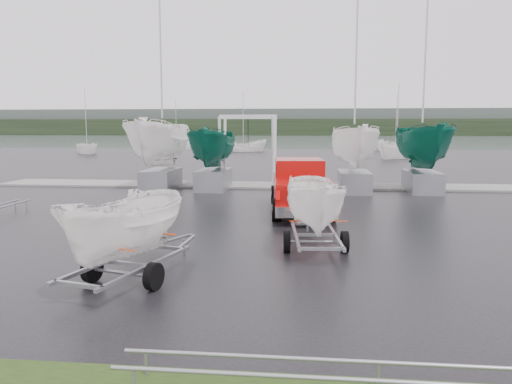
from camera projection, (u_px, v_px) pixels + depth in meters
The scene contains 19 objects.
ground_plane at pixel (213, 234), 16.22m from camera, with size 120.00×120.00×0.00m, color black.
lake at pixel (295, 141), 114.83m from camera, with size 300.00×300.00×0.00m, color gray.
dock at pixel (255, 185), 29.03m from camera, with size 30.00×3.00×0.12m, color gray.
treeline at pixel (300, 127), 183.45m from camera, with size 300.00×8.00×6.00m, color black.
far_hill at pixel (300, 122), 191.08m from camera, with size 300.00×6.00×10.00m, color #4C5651.
pickup_truck at pixel (300, 184), 20.49m from camera, with size 2.72×6.45×2.09m.
trailer_hitched at pixel (316, 161), 13.70m from camera, with size 1.82×3.68×4.65m.
trailer_parked at pixel (124, 173), 10.79m from camera, with size 2.05×3.78×4.53m.
boat_hoist at pixel (248, 140), 28.73m from camera, with size 3.30×2.18×4.12m.
keelboat_0 at pixel (159, 110), 27.01m from camera, with size 2.73×3.20×10.91m.
keelboat_1 at pixel (213, 124), 27.01m from camera, with size 2.26×3.20×7.11m.
keelboat_2 at pixel (356, 119), 26.01m from camera, with size 2.41×3.20×10.58m.
keelboat_3 at pixel (425, 117), 25.92m from camera, with size 2.49×3.20×10.66m.
mast_rack_2 at pixel (381, 372), 6.40m from camera, with size 7.00×0.56×0.06m.
moored_boat_0 at pixel (87, 154), 62.92m from camera, with size 3.04×3.05×10.86m.
moored_boat_1 at pixel (243, 152), 68.00m from camera, with size 3.31×3.27×11.33m.
moored_boat_2 at pixel (396, 158), 53.99m from camera, with size 3.56×3.58×11.36m.
moored_boat_3 at pixel (395, 150), 71.33m from camera, with size 2.87×2.80×11.64m.
moored_boat_4 at pixel (177, 147), 83.57m from camera, with size 3.76×3.73×11.60m.
Camera 1 is at (3.02, -15.68, 3.48)m, focal length 35.00 mm.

